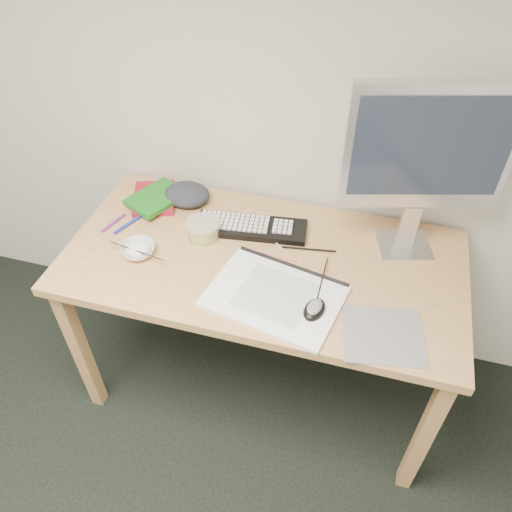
{
  "coord_description": "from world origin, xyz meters",
  "views": [
    {
      "loc": [
        0.66,
        0.2,
        1.96
      ],
      "look_at": [
        0.33,
        1.35,
        0.83
      ],
      "focal_mm": 35.0,
      "sensor_mm": 36.0,
      "label": 1
    }
  ],
  "objects": [
    {
      "name": "mouse",
      "position": [
        0.56,
        1.23,
        0.78
      ],
      "size": [
        0.08,
        0.11,
        0.03
      ],
      "primitive_type": "ellipsoid",
      "rotation": [
        0.0,
        0.0,
        -0.22
      ],
      "color": "black",
      "rests_on": "sketchpad"
    },
    {
      "name": "rice_bowl",
      "position": [
        -0.09,
        1.33,
        0.77
      ],
      "size": [
        0.15,
        0.15,
        0.04
      ],
      "primitive_type": "imported",
      "rotation": [
        0.0,
        0.0,
        0.35
      ],
      "color": "white",
      "rests_on": "desk"
    },
    {
      "name": "monitor",
      "position": [
        0.81,
        1.63,
        1.14
      ],
      "size": [
        0.52,
        0.21,
        0.62
      ],
      "rotation": [
        0.0,
        0.0,
        0.27
      ],
      "color": "silver",
      "rests_on": "desk"
    },
    {
      "name": "sketchpad",
      "position": [
        0.42,
        1.26,
        0.76
      ],
      "size": [
        0.47,
        0.38,
        0.01
      ],
      "primitive_type": "cube",
      "rotation": [
        0.0,
        0.0,
        -0.2
      ],
      "color": "white",
      "rests_on": "desk"
    },
    {
      "name": "book_red",
      "position": [
        -0.17,
        1.64,
        0.76
      ],
      "size": [
        0.23,
        0.26,
        0.02
      ],
      "primitive_type": "cube",
      "rotation": [
        0.0,
        0.0,
        0.36
      ],
      "color": "maroon",
      "rests_on": "desk"
    },
    {
      "name": "keyboard",
      "position": [
        0.26,
        1.56,
        0.76
      ],
      "size": [
        0.42,
        0.18,
        0.02
      ],
      "primitive_type": "cube",
      "rotation": [
        0.0,
        0.0,
        0.12
      ],
      "color": "black",
      "rests_on": "desk"
    },
    {
      "name": "marker_purple",
      "position": [
        -0.26,
        1.46,
        0.76
      ],
      "size": [
        0.05,
        0.12,
        0.01
      ],
      "primitive_type": "cylinder",
      "rotation": [
        0.0,
        1.57,
        1.26
      ],
      "color": "#772380",
      "rests_on": "desk"
    },
    {
      "name": "mousepad",
      "position": [
        0.78,
        1.2,
        0.75
      ],
      "size": [
        0.28,
        0.26,
        0.0
      ],
      "primitive_type": "cube",
      "rotation": [
        0.0,
        0.0,
        0.17
      ],
      "color": "slate",
      "rests_on": "desk"
    },
    {
      "name": "marker_blue",
      "position": [
        -0.2,
        1.46,
        0.76
      ],
      "size": [
        0.06,
        0.13,
        0.01
      ],
      "primitive_type": "cylinder",
      "rotation": [
        0.0,
        1.57,
        1.17
      ],
      "color": "#1D2A9D",
      "rests_on": "desk"
    },
    {
      "name": "fruit_tub",
      "position": [
        0.1,
        1.49,
        0.78
      ],
      "size": [
        0.14,
        0.14,
        0.06
      ],
      "primitive_type": "cylinder",
      "rotation": [
        0.0,
        0.0,
        0.12
      ],
      "color": "#D6DB4D",
      "rests_on": "desk"
    },
    {
      "name": "pencil_tan",
      "position": [
        0.37,
        1.51,
        0.75
      ],
      "size": [
        0.15,
        0.13,
        0.01
      ],
      "primitive_type": "cylinder",
      "rotation": [
        0.0,
        1.57,
        -0.72
      ],
      "color": "tan",
      "rests_on": "desk"
    },
    {
      "name": "cloth_lump",
      "position": [
        -0.04,
        1.67,
        0.78
      ],
      "size": [
        0.18,
        0.16,
        0.06
      ],
      "primitive_type": "ellipsoid",
      "rotation": [
        0.0,
        0.0,
        0.25
      ],
      "color": "#212428",
      "rests_on": "desk"
    },
    {
      "name": "pencil_black",
      "position": [
        0.48,
        1.51,
        0.75
      ],
      "size": [
        0.19,
        0.04,
        0.01
      ],
      "primitive_type": "cylinder",
      "rotation": [
        0.0,
        1.57,
        0.15
      ],
      "color": "black",
      "rests_on": "desk"
    },
    {
      "name": "chopsticks",
      "position": [
        -0.08,
        1.31,
        0.79
      ],
      "size": [
        0.22,
        0.05,
        0.02
      ],
      "primitive_type": "cylinder",
      "rotation": [
        0.0,
        1.57,
        -0.17
      ],
      "color": "#BABABC",
      "rests_on": "rice_bowl"
    },
    {
      "name": "book_green",
      "position": [
        -0.15,
        1.62,
        0.78
      ],
      "size": [
        0.23,
        0.26,
        0.02
      ],
      "primitive_type": "cube",
      "rotation": [
        0.0,
        0.0,
        -0.44
      ],
      "color": "#1A6B1A",
      "rests_on": "book_red"
    },
    {
      "name": "desk",
      "position": [
        0.34,
        1.43,
        0.67
      ],
      "size": [
        1.4,
        0.7,
        0.75
      ],
      "color": "tan",
      "rests_on": "ground"
    },
    {
      "name": "marker_orange",
      "position": [
        -0.21,
        1.58,
        0.76
      ],
      "size": [
        0.04,
        0.12,
        0.01
      ],
      "primitive_type": "cylinder",
      "rotation": [
        0.0,
        1.57,
        1.8
      ],
      "color": "orange",
      "rests_on": "desk"
    },
    {
      "name": "pencil_pink",
      "position": [
        0.36,
        1.45,
        0.75
      ],
      "size": [
        0.19,
        0.02,
        0.01
      ],
      "primitive_type": "cylinder",
      "rotation": [
        0.0,
        1.57,
        -0.06
      ],
      "color": "#D96C89",
      "rests_on": "desk"
    }
  ]
}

